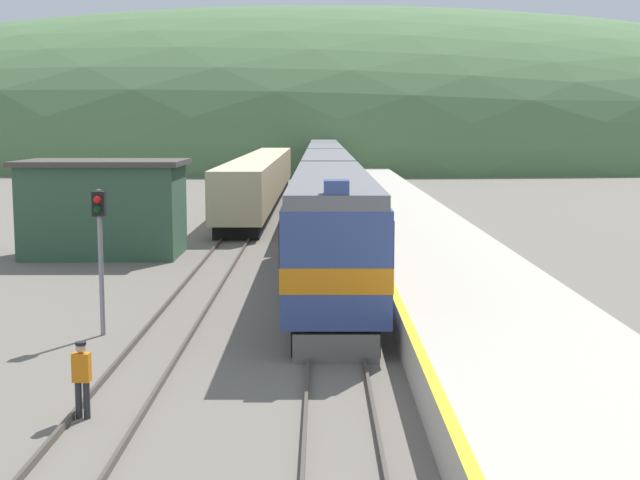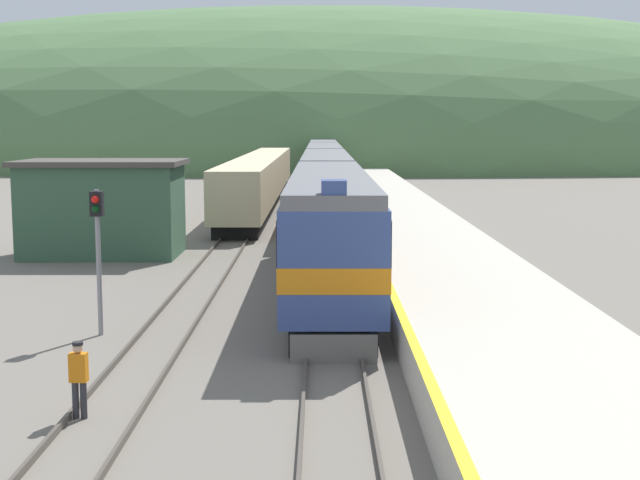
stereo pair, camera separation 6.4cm
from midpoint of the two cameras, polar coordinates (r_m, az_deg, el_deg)
name	(u,v)px [view 1 (the left image)]	position (r m, az deg, el deg)	size (l,w,h in m)	color
track_main	(325,198)	(72.75, 0.31, 2.71)	(1.52, 180.00, 0.16)	#4C443D
track_siding	(266,198)	(72.89, -3.51, 2.71)	(1.52, 180.00, 0.16)	#4C443D
platform	(402,218)	(53.02, 5.26, 1.41)	(5.56, 140.00, 1.10)	#BCB5A5
distant_hills	(323,160)	(149.47, 0.15, 5.12)	(219.21, 98.65, 49.18)	#517547
station_shed	(104,208)	(42.42, -13.67, 2.03)	(7.49, 4.74, 4.44)	#385B42
express_train_lead_car	(332,228)	(32.27, 0.69, 0.80)	(2.92, 20.32, 4.68)	black
carriage_second	(327,186)	(53.80, 0.42, 3.46)	(2.91, 20.68, 4.32)	black
carriage_third	(325,168)	(75.32, 0.30, 4.61)	(2.91, 20.68, 4.32)	black
carriage_fourth	(324,158)	(96.86, 0.23, 5.24)	(2.91, 20.68, 4.32)	black
siding_train	(262,179)	(68.27, -3.76, 3.91)	(2.90, 45.07, 3.67)	black
signal_post_siding	(100,232)	(26.26, -13.98, 0.50)	(0.36, 0.42, 4.24)	gray
track_worker	(82,375)	(19.31, -15.09, -8.37)	(0.37, 0.24, 1.63)	#2D2D33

